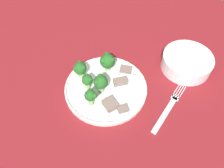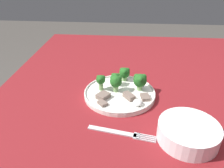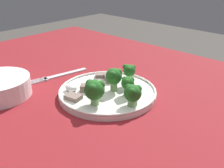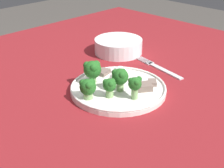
{
  "view_description": "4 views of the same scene",
  "coord_description": "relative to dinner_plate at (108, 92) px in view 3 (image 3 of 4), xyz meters",
  "views": [
    {
      "loc": [
        0.18,
        -0.45,
        1.32
      ],
      "look_at": [
        0.02,
        -0.09,
        0.8
      ],
      "focal_mm": 35.0,
      "sensor_mm": 36.0,
      "label": 1
    },
    {
      "loc": [
        0.65,
        -0.07,
        1.19
      ],
      "look_at": [
        -0.03,
        -0.13,
        0.79
      ],
      "focal_mm": 35.0,
      "sensor_mm": 36.0,
      "label": 2
    },
    {
      "loc": [
        -0.42,
        0.34,
        1.08
      ],
      "look_at": [
        -0.01,
        -0.11,
        0.8
      ],
      "focal_mm": 42.0,
      "sensor_mm": 36.0,
      "label": 3
    },
    {
      "loc": [
        -0.53,
        -0.6,
        1.16
      ],
      "look_at": [
        -0.02,
        -0.1,
        0.8
      ],
      "focal_mm": 50.0,
      "sensor_mm": 36.0,
      "label": 4
    }
  ],
  "objects": [
    {
      "name": "broccoli_floret_front_left",
      "position": [
        -0.09,
        0.01,
        0.03
      ],
      "size": [
        0.04,
        0.04,
        0.05
      ],
      "color": "#7FA866",
      "rests_on": "dinner_plate"
    },
    {
      "name": "table",
      "position": [
        0.0,
        0.1,
        -0.1
      ],
      "size": [
        1.38,
        1.11,
        0.77
      ],
      "color": "maroon",
      "rests_on": "ground_plane"
    },
    {
      "name": "meat_slice_rear_slice",
      "position": [
        0.04,
        -0.05,
        0.01
      ],
      "size": [
        0.05,
        0.05,
        0.02
      ],
      "color": "#756056",
      "rests_on": "dinner_plate"
    },
    {
      "name": "meat_slice_middle_slice",
      "position": [
        0.04,
        0.03,
        0.01
      ],
      "size": [
        0.05,
        0.04,
        0.02
      ],
      "color": "#756056",
      "rests_on": "dinner_plate"
    },
    {
      "name": "meat_slice_front_slice",
      "position": [
        0.08,
        -0.05,
        0.01
      ],
      "size": [
        0.04,
        0.04,
        0.01
      ],
      "color": "#756056",
      "rests_on": "dinner_plate"
    },
    {
      "name": "broccoli_floret_near_rim_left",
      "position": [
        -0.02,
        0.07,
        0.04
      ],
      "size": [
        0.05,
        0.05,
        0.06
      ],
      "color": "#7FA866",
      "rests_on": "dinner_plate"
    },
    {
      "name": "broccoli_floret_center_left",
      "position": [
        -0.01,
        -0.07,
        0.04
      ],
      "size": [
        0.03,
        0.03,
        0.06
      ],
      "color": "#7FA866",
      "rests_on": "dinner_plate"
    },
    {
      "name": "sauce_dollop",
      "position": [
        0.07,
        0.06,
        0.01
      ],
      "size": [
        0.03,
        0.03,
        0.02
      ],
      "color": "white",
      "rests_on": "dinner_plate"
    },
    {
      "name": "dinner_plate",
      "position": [
        0.0,
        0.0,
        0.0
      ],
      "size": [
        0.25,
        0.25,
        0.02
      ],
      "color": "white",
      "rests_on": "table"
    },
    {
      "name": "fork",
      "position": [
        0.2,
        0.01,
        -0.01
      ],
      "size": [
        0.05,
        0.19,
        0.0
      ],
      "color": "silver",
      "rests_on": "table"
    },
    {
      "name": "meat_slice_edge_slice",
      "position": [
        0.03,
        0.09,
        0.01
      ],
      "size": [
        0.04,
        0.04,
        0.01
      ],
      "color": "#756056",
      "rests_on": "dinner_plate"
    },
    {
      "name": "broccoli_floret_center_back",
      "position": [
        -0.01,
        -0.01,
        0.04
      ],
      "size": [
        0.04,
        0.04,
        0.06
      ],
      "color": "#7FA866",
      "rests_on": "dinner_plate"
    },
    {
      "name": "broccoli_floret_back_left",
      "position": [
        -0.05,
        -0.02,
        0.03
      ],
      "size": [
        0.03,
        0.03,
        0.05
      ],
      "color": "#7FA866",
      "rests_on": "dinner_plate"
    }
  ]
}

